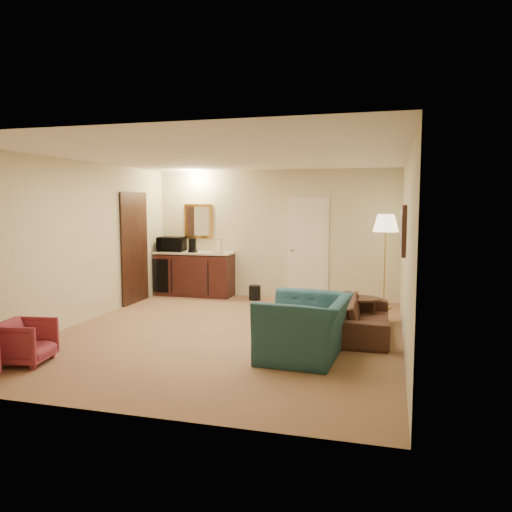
{
  "coord_description": "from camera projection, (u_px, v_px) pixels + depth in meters",
  "views": [
    {
      "loc": [
        2.31,
        -6.91,
        1.92
      ],
      "look_at": [
        0.29,
        0.5,
        1.11
      ],
      "focal_mm": 35.0,
      "sensor_mm": 36.0,
      "label": 1
    }
  ],
  "objects": [
    {
      "name": "teal_armchair",
      "position": [
        305.0,
        317.0,
        6.18
      ],
      "size": [
        0.85,
        1.24,
        1.04
      ],
      "primitive_type": "imported",
      "rotation": [
        0.0,
        0.0,
        -1.63
      ],
      "color": "#204C52",
      "rests_on": "ground"
    },
    {
      "name": "microwave",
      "position": [
        172.0,
        242.0,
        10.46
      ],
      "size": [
        0.59,
        0.37,
        0.38
      ],
      "primitive_type": "imported",
      "rotation": [
        0.0,
        0.0,
        0.12
      ],
      "color": "black",
      "rests_on": "wetbar_cabinet"
    },
    {
      "name": "wetbar_cabinet",
      "position": [
        195.0,
        274.0,
        10.43
      ],
      "size": [
        1.64,
        0.58,
        0.92
      ],
      "primitive_type": "cube",
      "color": "#3C1413",
      "rests_on": "ground"
    },
    {
      "name": "ground",
      "position": [
        229.0,
        333.0,
        7.43
      ],
      "size": [
        6.0,
        6.0,
        0.0
      ],
      "primitive_type": "plane",
      "color": "#826042",
      "rests_on": "ground"
    },
    {
      "name": "rose_chair_near",
      "position": [
        26.0,
        340.0,
        5.98
      ],
      "size": [
        0.62,
        0.65,
        0.58
      ],
      "primitive_type": "imported",
      "rotation": [
        0.0,
        0.0,
        1.74
      ],
      "color": "maroon",
      "rests_on": "ground"
    },
    {
      "name": "room_walls",
      "position": [
        237.0,
        216.0,
        8.02
      ],
      "size": [
        5.02,
        6.01,
        2.61
      ],
      "color": "beige",
      "rests_on": "ground"
    },
    {
      "name": "floor_lamp",
      "position": [
        385.0,
        262.0,
        9.07
      ],
      "size": [
        0.56,
        0.56,
        1.74
      ],
      "primitive_type": "cube",
      "rotation": [
        0.0,
        0.0,
        -0.25
      ],
      "color": "#AD9039",
      "rests_on": "ground"
    },
    {
      "name": "coffee_maker",
      "position": [
        192.0,
        245.0,
        10.26
      ],
      "size": [
        0.16,
        0.16,
        0.29
      ],
      "primitive_type": "cylinder",
      "rotation": [
        0.0,
        0.0,
        0.01
      ],
      "color": "black",
      "rests_on": "wetbar_cabinet"
    },
    {
      "name": "sofa",
      "position": [
        364.0,
        311.0,
        7.29
      ],
      "size": [
        0.58,
        1.84,
        0.71
      ],
      "primitive_type": "imported",
      "rotation": [
        0.0,
        0.0,
        1.6
      ],
      "color": "black",
      "rests_on": "ground"
    },
    {
      "name": "waste_bin",
      "position": [
        255.0,
        293.0,
        9.95
      ],
      "size": [
        0.28,
        0.28,
        0.29
      ],
      "primitive_type": "cylinder",
      "rotation": [
        0.0,
        0.0,
        -0.26
      ],
      "color": "black",
      "rests_on": "ground"
    },
    {
      "name": "coffee_table",
      "position": [
        356.0,
        311.0,
        7.9
      ],
      "size": [
        0.85,
        0.64,
        0.44
      ],
      "primitive_type": "cube",
      "rotation": [
        0.0,
        0.0,
        0.16
      ],
      "color": "#311C10",
      "rests_on": "ground"
    }
  ]
}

